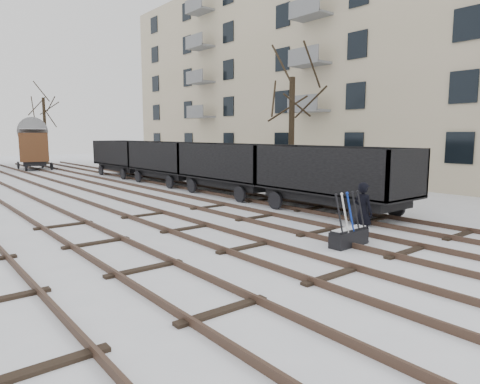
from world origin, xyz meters
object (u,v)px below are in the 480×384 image
object	(u,v)px
ground_frame	(349,236)
worker	(363,212)
box_van_wagon	(33,146)
freight_wagon_a	(333,188)

from	to	relation	value
ground_frame	worker	xyz separation A→B (m)	(0.75, 0.10, 0.58)
ground_frame	box_van_wagon	xyz separation A→B (m)	(-0.12, 33.68, 1.78)
worker	box_van_wagon	bearing A→B (deg)	6.48
freight_wagon_a	box_van_wagon	size ratio (longest dim) A/B	1.26
ground_frame	box_van_wagon	distance (m)	33.73
worker	box_van_wagon	world-z (taller)	box_van_wagon
worker	box_van_wagon	distance (m)	33.62
worker	freight_wagon_a	world-z (taller)	freight_wagon_a
ground_frame	box_van_wagon	world-z (taller)	box_van_wagon
ground_frame	freight_wagon_a	distance (m)	5.09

